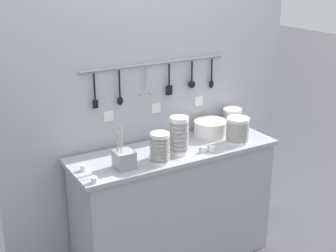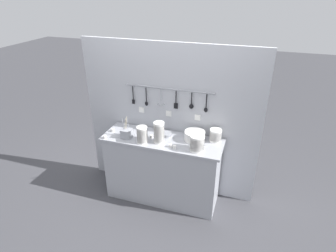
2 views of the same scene
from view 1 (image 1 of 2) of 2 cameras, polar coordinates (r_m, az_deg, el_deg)
counter at (r=3.42m, az=0.70°, el=-9.75°), size 1.47×0.49×0.89m
back_wall at (r=3.41m, az=-1.66°, el=0.36°), size 2.27×0.11×1.99m
bowl_stack_nested_right at (r=3.35m, az=8.47°, el=-0.52°), size 0.16×0.16×0.19m
bowl_stack_short_front at (r=3.11m, az=1.38°, el=-1.18°), size 0.13×0.13×0.26m
bowl_stack_tall_left at (r=3.65m, az=7.83°, el=0.95°), size 0.14×0.14×0.15m
bowl_stack_back_corner at (r=2.98m, az=-0.98°, el=-2.72°), size 0.13×0.13×0.21m
plate_stack at (r=3.48m, az=5.22°, el=-0.25°), size 0.25×0.25×0.11m
steel_mixing_bowl at (r=3.30m, az=0.25°, el=-1.93°), size 0.13×0.13×0.04m
cutlery_caddy at (r=2.94m, az=-5.36°, el=-4.05°), size 0.12×0.12×0.27m
cup_edge_near at (r=3.20m, az=5.39°, el=-2.78°), size 0.04×0.04×0.04m
cup_centre at (r=3.18m, az=4.43°, el=-2.88°), size 0.04×0.04×0.04m
cup_mid_row at (r=3.15m, az=-1.29°, el=-3.08°), size 0.04×0.04×0.04m
cup_front_left at (r=2.78m, az=-8.98°, el=-6.52°), size 0.04×0.04×0.04m
cup_beside_plates at (r=2.95m, az=-10.27°, el=-5.04°), size 0.04×0.04×0.04m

